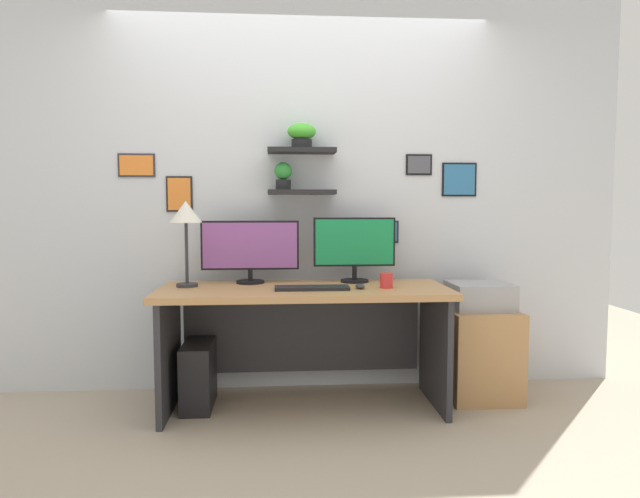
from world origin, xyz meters
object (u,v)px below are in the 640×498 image
Objects in this scene: monitor_left at (250,249)px; printer at (480,296)px; keyboard at (312,288)px; monitor_right at (354,246)px; computer_tower_left at (199,375)px; desk at (304,319)px; drawer_cabinet at (479,352)px; desk_lamp at (186,217)px; computer_mouse at (360,286)px; coffee_mug at (386,280)px.

monitor_left is 1.64× the size of printer.
keyboard is 1.13m from printer.
monitor_right reaches higher than computer_tower_left.
keyboard is 1.16× the size of printer.
desk is 0.74m from computer_tower_left.
drawer_cabinet is (1.48, -0.08, -0.68)m from monitor_left.
printer is (1.86, 0.05, -0.51)m from desk_lamp.
printer is at bearing 0.00° from drawer_cabinet.
monitor_right is 1.21× the size of keyboard.
computer_tower_left is at bearing -154.53° from monitor_left.
computer_tower_left is (-0.98, 0.15, -0.56)m from computer_mouse.
desk_lamp reaches higher than monitor_left.
monitor_left is at bearing 25.47° from computer_tower_left.
drawer_cabinet is at bearing 2.20° from computer_tower_left.
desk_lamp reaches higher than computer_tower_left.
coffee_mug is (0.49, -0.11, 0.25)m from desk.
desk is 4.62× the size of printer.
desk is at bearing -176.07° from drawer_cabinet.
drawer_cabinet is 1.52× the size of printer.
computer_tower_left is (0.06, -0.01, -0.97)m from desk_lamp.
desk_lamp is 1.93m from printer.
monitor_left reaches higher than coffee_mug.
drawer_cabinet is at bearing -5.76° from monitor_right.
monitor_left is 1.08× the size of drawer_cabinet.
desk_lamp reaches higher than printer.
desk_lamp is at bearing 178.05° from desk.
keyboard is 0.84× the size of desk_lamp.
keyboard is 0.76× the size of drawer_cabinet.
computer_mouse is 0.85m from printer.
drawer_cabinet reaches higher than computer_tower_left.
computer_tower_left is (-0.32, -0.15, -0.77)m from monitor_left.
desk is 3.99× the size of keyboard.
desk is 3.05× the size of drawer_cabinet.
coffee_mug is at bearing -18.27° from monitor_left.
computer_tower_left is at bearing 179.15° from desk.
coffee_mug is 1.30m from computer_tower_left.
monitor_left is at bearing 161.73° from coffee_mug.
keyboard is at bearing -133.41° from monitor_right.
monitor_right is 1.27m from computer_tower_left.
coffee_mug is 0.69m from printer.
monitor_right reaches higher than monitor_left.
printer is (0.81, -0.08, -0.32)m from monitor_right.
desk_lamp is (-0.76, 0.17, 0.41)m from keyboard.
computer_mouse is (-0.01, -0.30, -0.22)m from monitor_right.
printer is (1.15, 0.08, 0.12)m from desk.
desk is 0.95m from desk_lamp.
computer_tower_left is (-0.99, -0.15, -0.78)m from monitor_right.
coffee_mug reaches higher than computer_mouse.
printer is (0.00, 0.00, 0.37)m from drawer_cabinet.
desk is at bearing -176.07° from printer.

